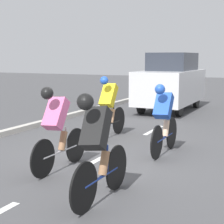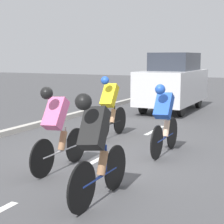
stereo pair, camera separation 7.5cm
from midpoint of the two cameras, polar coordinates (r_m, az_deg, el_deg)
The scene contains 8 objects.
ground_plane at distance 7.61m, azimuth -1.46°, elevation -6.77°, with size 60.00×60.00×0.00m, color #4C4C4F.
lane_stripe_mid at distance 7.45m, azimuth -2.13°, elevation -7.09°, with size 0.12×1.40×0.01m, color white.
lane_stripe_far at distance 10.31m, azimuth 6.18°, elevation -2.75°, with size 0.12×1.40×0.01m, color white.
cyclist_black at distance 5.10m, azimuth -2.68°, elevation -5.10°, with size 0.39×1.67×1.54m.
cyclist_pink at distance 6.58m, azimuth -8.70°, elevation -2.26°, with size 0.35×1.71×1.50m.
cyclist_blue at distance 7.69m, azimuth 7.61°, elevation -0.92°, with size 0.34×1.68×1.47m.
cyclist_yellow at distance 9.19m, azimuth -0.67°, elevation 0.88°, with size 0.33×1.68×1.54m.
support_car at distance 14.04m, azimuth 8.86°, elevation 4.56°, with size 1.70×3.95×2.13m.
Camera 1 is at (-3.31, 6.55, 2.00)m, focal length 60.00 mm.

